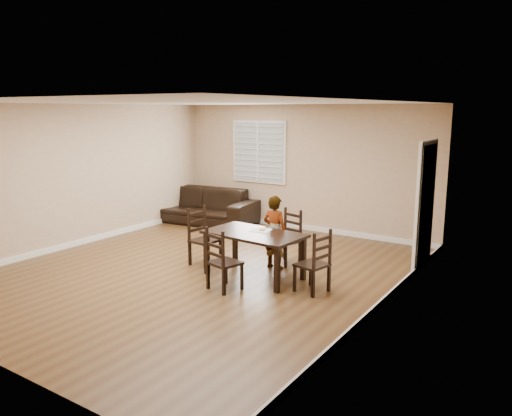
% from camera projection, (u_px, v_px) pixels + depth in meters
% --- Properties ---
extents(ground, '(7.00, 7.00, 0.00)m').
position_uv_depth(ground, '(200.00, 271.00, 8.14)').
color(ground, brown).
rests_on(ground, ground).
extents(room, '(6.04, 7.04, 2.72)m').
position_uv_depth(room, '(206.00, 160.00, 7.92)').
color(room, tan).
rests_on(room, ground).
extents(dining_table, '(1.59, 0.97, 0.72)m').
position_uv_depth(dining_table, '(254.00, 238.00, 7.75)').
color(dining_table, black).
rests_on(dining_table, ground).
extents(chair_near, '(0.51, 0.49, 0.94)m').
position_uv_depth(chair_near, '(290.00, 238.00, 8.53)').
color(chair_near, black).
rests_on(chair_near, ground).
extents(chair_far, '(0.50, 0.48, 0.94)m').
position_uv_depth(chair_far, '(219.00, 263.00, 7.17)').
color(chair_far, black).
rests_on(chair_far, ground).
extents(chair_left, '(0.44, 0.47, 0.97)m').
position_uv_depth(chair_left, '(200.00, 238.00, 8.49)').
color(chair_left, black).
rests_on(chair_left, ground).
extents(chair_right, '(0.47, 0.49, 0.93)m').
position_uv_depth(chair_right, '(318.00, 265.00, 7.08)').
color(chair_right, black).
rests_on(chair_right, ground).
extents(child, '(0.46, 0.31, 1.22)m').
position_uv_depth(child, '(275.00, 232.00, 8.18)').
color(child, gray).
rests_on(child, ground).
extents(napkin, '(0.35, 0.35, 0.00)m').
position_uv_depth(napkin, '(261.00, 230.00, 7.87)').
color(napkin, beige).
rests_on(napkin, dining_table).
extents(donut, '(0.10, 0.10, 0.04)m').
position_uv_depth(donut, '(262.00, 229.00, 7.85)').
color(donut, gold).
rests_on(donut, napkin).
extents(sofa, '(2.83, 1.38, 0.79)m').
position_uv_depth(sofa, '(199.00, 205.00, 11.62)').
color(sofa, black).
rests_on(sofa, ground).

